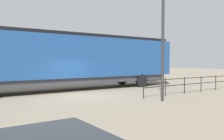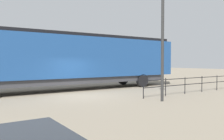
% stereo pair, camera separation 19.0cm
% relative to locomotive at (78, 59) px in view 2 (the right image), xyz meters
% --- Properties ---
extents(ground_plane, '(120.00, 120.00, 0.00)m').
position_rel_locomotive_xyz_m(ground_plane, '(3.33, -1.35, -2.37)').
color(ground_plane, gray).
extents(locomotive, '(3.07, 18.55, 4.24)m').
position_rel_locomotive_xyz_m(locomotive, '(0.00, 0.00, 0.00)').
color(locomotive, navy).
rests_on(locomotive, ground_plane).
extents(lamp_post, '(0.54, 0.54, 6.38)m').
position_rel_locomotive_xyz_m(lamp_post, '(7.47, 1.41, 2.19)').
color(lamp_post, '#2D2D2D').
rests_on(lamp_post, ground_plane).
extents(platform_fence, '(0.05, 9.27, 1.13)m').
position_rel_locomotive_xyz_m(platform_fence, '(6.22, 5.77, -1.64)').
color(platform_fence, black).
rests_on(platform_fence, ground_plane).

